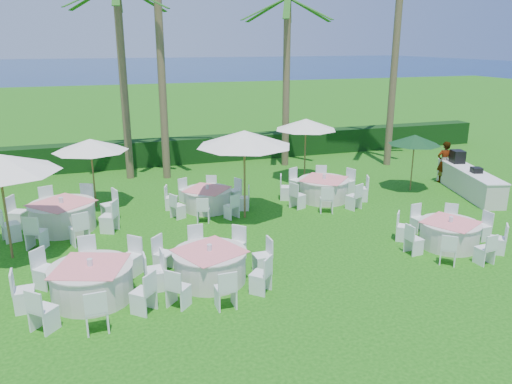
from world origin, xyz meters
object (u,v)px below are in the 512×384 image
banquet_table_b (210,265)px  staff_person (444,162)px  banquet_table_c (449,234)px  banquet_table_e (207,199)px  umbrella_c (90,145)px  umbrella_b (244,138)px  banquet_table_f (324,189)px  buffet_table (469,181)px  banquet_table_d (63,215)px  umbrella_green (415,140)px  banquet_table_a (92,281)px  umbrella_d (306,124)px

banquet_table_b → staff_person: size_ratio=1.83×
banquet_table_c → banquet_table_e: size_ratio=1.02×
banquet_table_b → umbrella_c: size_ratio=1.23×
banquet_table_c → umbrella_b: umbrella_b is taller
banquet_table_e → banquet_table_f: bearing=-3.9°
banquet_table_e → umbrella_b: size_ratio=0.93×
banquet_table_e → umbrella_c: (-3.70, 1.55, 1.84)m
buffet_table → banquet_table_c: bearing=-135.7°
banquet_table_d → umbrella_c: bearing=63.7°
banquet_table_f → buffet_table: bearing=-10.4°
banquet_table_d → umbrella_green: umbrella_green is taller
banquet_table_a → umbrella_green: size_ratio=1.48×
banquet_table_a → umbrella_d: (8.70, 7.85, 1.94)m
banquet_table_b → banquet_table_f: size_ratio=1.01×
banquet_table_b → banquet_table_e: banquet_table_b is taller
umbrella_c → banquet_table_b: bearing=-69.9°
banquet_table_f → buffet_table: 5.74m
banquet_table_a → umbrella_b: bearing=40.1°
banquet_table_b → umbrella_c: 7.55m
banquet_table_f → umbrella_green: (3.82, 0.07, 1.59)m
umbrella_d → umbrella_green: 4.34m
banquet_table_d → banquet_table_f: size_ratio=1.09×
banquet_table_a → umbrella_green: (12.06, 5.13, 1.58)m
banquet_table_f → umbrella_d: (0.46, 2.78, 1.95)m
banquet_table_a → buffet_table: buffet_table is taller
umbrella_d → banquet_table_a: bearing=-138.0°
banquet_table_f → umbrella_b: umbrella_b is taller
banquet_table_a → umbrella_b: size_ratio=1.05×
banquet_table_d → umbrella_b: size_ratio=1.11×
umbrella_b → staff_person: bearing=9.8°
banquet_table_a → umbrella_b: (4.91, 4.13, 2.24)m
umbrella_green → buffet_table: umbrella_green is taller
banquet_table_a → banquet_table_b: 2.75m
banquet_table_c → buffet_table: 5.82m
umbrella_b → umbrella_d: bearing=44.4°
banquet_table_f → banquet_table_b: bearing=-137.5°
banquet_table_a → umbrella_green: umbrella_green is taller
banquet_table_a → banquet_table_e: 6.65m
banquet_table_c → umbrella_d: 8.19m
banquet_table_e → umbrella_d: bearing=27.5°
banquet_table_c → banquet_table_d: 11.60m
banquet_table_d → umbrella_d: (9.48, 2.96, 1.91)m
banquet_table_b → umbrella_d: umbrella_d is taller
banquet_table_d → staff_person: staff_person is taller
buffet_table → banquet_table_a: bearing=-163.8°
umbrella_b → staff_person: umbrella_b is taller
banquet_table_a → buffet_table: 14.46m
umbrella_d → umbrella_green: (3.36, -2.72, -0.36)m
banquet_table_b → banquet_table_d: size_ratio=0.92×
umbrella_c → umbrella_green: umbrella_c is taller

